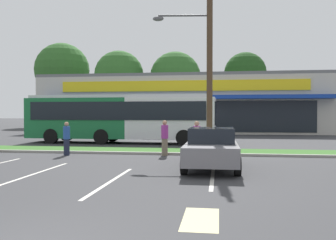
{
  "coord_description": "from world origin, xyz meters",
  "views": [
    {
      "loc": [
        3.08,
        -4.56,
        2.06
      ],
      "look_at": [
        -0.16,
        18.1,
        1.6
      ],
      "focal_mm": 38.38,
      "sensor_mm": 36.0,
      "label": 1
    }
  ],
  "objects_px": {
    "city_bus": "(121,117)",
    "pedestrian_by_pole": "(197,140)",
    "utility_pole": "(207,51)",
    "pedestrian_mid": "(67,138)",
    "car_0": "(212,148)",
    "pedestrian_near_bench": "(165,138)",
    "car_2": "(158,128)"
  },
  "relations": [
    {
      "from": "car_2",
      "to": "pedestrian_near_bench",
      "type": "relative_size",
      "value": 2.82
    },
    {
      "from": "pedestrian_by_pole",
      "to": "pedestrian_mid",
      "type": "relative_size",
      "value": 1.04
    },
    {
      "from": "utility_pole",
      "to": "pedestrian_by_pole",
      "type": "bearing_deg",
      "value": -98.78
    },
    {
      "from": "city_bus",
      "to": "pedestrian_mid",
      "type": "bearing_deg",
      "value": -94.31
    },
    {
      "from": "city_bus",
      "to": "car_2",
      "type": "distance_m",
      "value": 5.74
    },
    {
      "from": "utility_pole",
      "to": "pedestrian_by_pole",
      "type": "xyz_separation_m",
      "value": [
        -0.35,
        -2.29,
        -4.34
      ]
    },
    {
      "from": "pedestrian_by_pole",
      "to": "city_bus",
      "type": "bearing_deg",
      "value": 10.39
    },
    {
      "from": "utility_pole",
      "to": "car_0",
      "type": "height_order",
      "value": "utility_pole"
    },
    {
      "from": "city_bus",
      "to": "pedestrian_mid",
      "type": "distance_m",
      "value": 7.3
    },
    {
      "from": "city_bus",
      "to": "pedestrian_by_pole",
      "type": "relative_size",
      "value": 7.6
    },
    {
      "from": "pedestrian_near_bench",
      "to": "pedestrian_mid",
      "type": "distance_m",
      "value": 4.75
    },
    {
      "from": "city_bus",
      "to": "car_0",
      "type": "relative_size",
      "value": 3.02
    },
    {
      "from": "utility_pole",
      "to": "pedestrian_mid",
      "type": "relative_size",
      "value": 5.96
    },
    {
      "from": "utility_pole",
      "to": "car_0",
      "type": "xyz_separation_m",
      "value": [
        0.36,
        -5.03,
        -4.42
      ]
    },
    {
      "from": "city_bus",
      "to": "car_0",
      "type": "height_order",
      "value": "city_bus"
    },
    {
      "from": "car_0",
      "to": "pedestrian_by_pole",
      "type": "distance_m",
      "value": 2.83
    },
    {
      "from": "city_bus",
      "to": "pedestrian_near_bench",
      "type": "height_order",
      "value": "city_bus"
    },
    {
      "from": "car_0",
      "to": "city_bus",
      "type": "bearing_deg",
      "value": -148.64
    },
    {
      "from": "pedestrian_near_bench",
      "to": "car_0",
      "type": "bearing_deg",
      "value": -175.83
    },
    {
      "from": "car_2",
      "to": "pedestrian_by_pole",
      "type": "relative_size",
      "value": 2.83
    },
    {
      "from": "utility_pole",
      "to": "car_2",
      "type": "height_order",
      "value": "utility_pole"
    },
    {
      "from": "car_2",
      "to": "pedestrian_mid",
      "type": "height_order",
      "value": "pedestrian_mid"
    },
    {
      "from": "city_bus",
      "to": "car_0",
      "type": "xyz_separation_m",
      "value": [
        6.34,
        -10.41,
        -1.0
      ]
    },
    {
      "from": "utility_pole",
      "to": "pedestrian_near_bench",
      "type": "bearing_deg",
      "value": -147.79
    },
    {
      "from": "car_2",
      "to": "pedestrian_mid",
      "type": "xyz_separation_m",
      "value": [
        -2.31,
        -12.62,
        0.04
      ]
    },
    {
      "from": "car_0",
      "to": "pedestrian_near_bench",
      "type": "relative_size",
      "value": 2.5
    },
    {
      "from": "utility_pole",
      "to": "city_bus",
      "type": "xyz_separation_m",
      "value": [
        -5.99,
        5.38,
        -3.42
      ]
    },
    {
      "from": "car_2",
      "to": "car_0",
      "type": "bearing_deg",
      "value": 106.59
    },
    {
      "from": "pedestrian_mid",
      "to": "car_2",
      "type": "bearing_deg",
      "value": 168.36
    },
    {
      "from": "car_0",
      "to": "utility_pole",
      "type": "bearing_deg",
      "value": -175.93
    },
    {
      "from": "pedestrian_near_bench",
      "to": "pedestrian_by_pole",
      "type": "bearing_deg",
      "value": -150.56
    },
    {
      "from": "car_2",
      "to": "utility_pole",
      "type": "bearing_deg",
      "value": 111.98
    }
  ]
}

